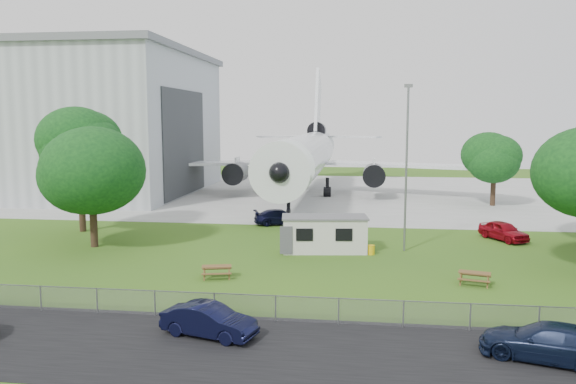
# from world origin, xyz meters

# --- Properties ---
(ground) EXTENTS (160.00, 160.00, 0.00)m
(ground) POSITION_xyz_m (0.00, 0.00, 0.00)
(ground) COLOR #46731C
(asphalt_strip) EXTENTS (120.00, 8.00, 0.02)m
(asphalt_strip) POSITION_xyz_m (0.00, -13.00, 0.01)
(asphalt_strip) COLOR black
(asphalt_strip) RESTS_ON ground
(concrete_apron) EXTENTS (120.00, 46.00, 0.03)m
(concrete_apron) POSITION_xyz_m (0.00, 38.00, 0.01)
(concrete_apron) COLOR #B7B7B2
(concrete_apron) RESTS_ON ground
(hangar) EXTENTS (43.00, 31.00, 18.55)m
(hangar) POSITION_xyz_m (-37.97, 36.00, 9.41)
(hangar) COLOR #B2B7BC
(hangar) RESTS_ON ground
(airliner) EXTENTS (46.36, 47.73, 17.69)m
(airliner) POSITION_xyz_m (-2.00, 35.86, 5.27)
(airliner) COLOR white
(airliner) RESTS_ON ground
(site_cabin) EXTENTS (6.89, 3.45, 2.62)m
(site_cabin) POSITION_xyz_m (2.38, 5.29, 1.31)
(site_cabin) COLOR beige
(site_cabin) RESTS_ON ground
(picnic_west) EXTENTS (2.10, 1.87, 0.76)m
(picnic_west) POSITION_xyz_m (-3.70, -2.56, 0.00)
(picnic_west) COLOR brown
(picnic_west) RESTS_ON ground
(picnic_east) EXTENTS (2.12, 1.91, 0.76)m
(picnic_east) POSITION_xyz_m (11.63, -2.01, 0.00)
(picnic_east) COLOR brown
(picnic_east) RESTS_ON ground
(fence) EXTENTS (58.00, 0.04, 1.30)m
(fence) POSITION_xyz_m (0.00, -9.50, 0.00)
(fence) COLOR gray
(fence) RESTS_ON ground
(lamp_mast) EXTENTS (0.16, 0.16, 12.00)m
(lamp_mast) POSITION_xyz_m (8.20, 6.20, 6.00)
(lamp_mast) COLOR slate
(lamp_mast) RESTS_ON ground
(tree_west_big) EXTENTS (7.70, 7.70, 11.38)m
(tree_west_big) POSITION_xyz_m (-18.89, 10.05, 7.52)
(tree_west_big) COLOR #382619
(tree_west_big) RESTS_ON ground
(tree_west_small) EXTENTS (7.76, 7.76, 9.38)m
(tree_west_small) POSITION_xyz_m (-15.11, 4.55, 5.49)
(tree_west_small) COLOR #382619
(tree_west_small) RESTS_ON ground
(tree_far_apron) EXTENTS (6.16, 6.16, 8.30)m
(tree_far_apron) POSITION_xyz_m (19.69, 29.76, 5.21)
(tree_far_apron) COLOR #382619
(tree_far_apron) RESTS_ON ground
(car_centre_sedan) EXTENTS (4.59, 2.65, 1.43)m
(car_centre_sedan) POSITION_xyz_m (-1.67, -11.70, 0.72)
(car_centre_sedan) COLOR black
(car_centre_sedan) RESTS_ON ground
(car_east_van) EXTENTS (5.56, 3.62, 1.50)m
(car_east_van) POSITION_xyz_m (12.44, -12.39, 0.75)
(car_east_van) COLOR black
(car_east_van) RESTS_ON ground
(car_ne_hatch) EXTENTS (3.70, 4.74, 1.51)m
(car_ne_hatch) POSITION_xyz_m (16.36, 10.95, 0.75)
(car_ne_hatch) COLOR maroon
(car_ne_hatch) RESTS_ON ground
(car_apron_van) EXTENTS (5.15, 3.32, 1.39)m
(car_apron_van) POSITION_xyz_m (-2.37, 15.34, 0.69)
(car_apron_van) COLOR black
(car_apron_van) RESTS_ON ground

